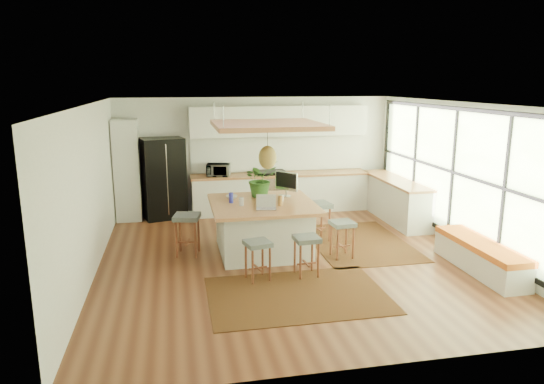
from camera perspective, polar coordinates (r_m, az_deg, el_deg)
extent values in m
plane|color=#542718|center=(8.82, 1.93, -7.63)|extent=(7.00, 7.00, 0.00)
plane|color=white|center=(8.28, 2.07, 10.16)|extent=(7.00, 7.00, 0.00)
plane|color=silver|center=(11.83, -1.90, 4.35)|extent=(6.50, 0.00, 6.50)
plane|color=silver|center=(5.23, 10.88, -6.69)|extent=(6.50, 0.00, 6.50)
plane|color=silver|center=(8.34, -20.29, 0.04)|extent=(0.00, 7.00, 7.00)
plane|color=silver|center=(9.72, 21.01, 1.68)|extent=(0.00, 7.00, 7.00)
cube|color=silver|center=(11.45, -16.36, 2.42)|extent=(0.55, 0.60, 2.25)
cube|color=silver|center=(11.79, 1.02, -0.17)|extent=(4.20, 0.60, 0.88)
cube|color=#955835|center=(11.70, 1.03, 2.03)|extent=(4.24, 0.64, 0.05)
cube|color=white|center=(11.92, 0.73, 4.42)|extent=(4.20, 0.02, 0.80)
cube|color=silver|center=(11.67, 0.91, 8.20)|extent=(4.20, 0.34, 0.70)
cube|color=silver|center=(11.46, 14.02, -0.93)|extent=(0.60, 2.50, 0.88)
cube|color=#955835|center=(11.36, 14.14, 1.32)|extent=(0.64, 2.54, 0.05)
cube|color=black|center=(7.39, 2.94, -11.77)|extent=(2.60, 1.80, 0.01)
cube|color=black|center=(9.78, 9.93, -5.73)|extent=(1.80, 2.60, 0.01)
imported|color=#A5A5AA|center=(11.41, -6.20, 2.70)|extent=(0.57, 0.39, 0.35)
imported|color=#1E4C19|center=(9.28, -1.34, 1.11)|extent=(0.82, 0.86, 0.54)
imported|color=silver|center=(9.22, -4.67, -0.57)|extent=(0.22, 0.22, 0.05)
cylinder|color=#2F34BC|center=(8.86, -4.71, -0.65)|extent=(0.07, 0.07, 0.19)
cylinder|color=silver|center=(8.64, -3.53, -0.98)|extent=(0.07, 0.07, 0.19)
cylinder|color=#9C6834|center=(8.61, 0.90, -1.02)|extent=(0.07, 0.07, 0.19)
cylinder|color=silver|center=(8.96, 1.05, -0.47)|extent=(0.07, 0.07, 0.19)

